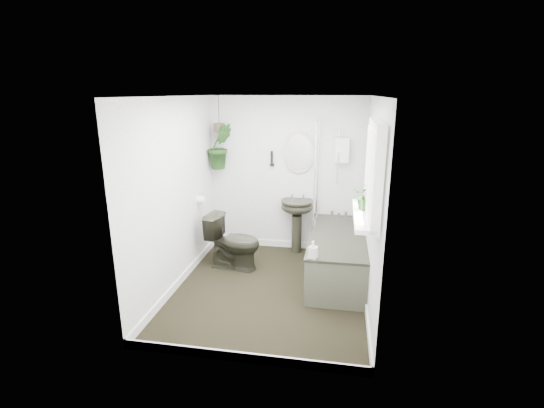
# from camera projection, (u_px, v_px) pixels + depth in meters

# --- Properties ---
(floor) EXTENTS (2.30, 2.80, 0.02)m
(floor) POSITION_uv_depth(u_px,v_px,m) (270.00, 290.00, 4.87)
(floor) COLOR black
(floor) RESTS_ON ground
(ceiling) EXTENTS (2.30, 2.80, 0.02)m
(ceiling) POSITION_uv_depth(u_px,v_px,m) (270.00, 95.00, 4.23)
(ceiling) COLOR white
(ceiling) RESTS_ON ground
(wall_back) EXTENTS (2.30, 0.02, 2.30)m
(wall_back) POSITION_uv_depth(u_px,v_px,m) (287.00, 175.00, 5.89)
(wall_back) COLOR white
(wall_back) RESTS_ON ground
(wall_front) EXTENTS (2.30, 0.02, 2.30)m
(wall_front) POSITION_uv_depth(u_px,v_px,m) (239.00, 244.00, 3.21)
(wall_front) COLOR white
(wall_front) RESTS_ON ground
(wall_left) EXTENTS (0.02, 2.80, 2.30)m
(wall_left) POSITION_uv_depth(u_px,v_px,m) (175.00, 195.00, 4.74)
(wall_left) COLOR white
(wall_left) RESTS_ON ground
(wall_right) EXTENTS (0.02, 2.80, 2.30)m
(wall_right) POSITION_uv_depth(u_px,v_px,m) (373.00, 204.00, 4.36)
(wall_right) COLOR white
(wall_right) RESTS_ON ground
(skirting) EXTENTS (2.30, 2.80, 0.10)m
(skirting) POSITION_uv_depth(u_px,v_px,m) (270.00, 285.00, 4.85)
(skirting) COLOR white
(skirting) RESTS_ON floor
(bathtub) EXTENTS (0.72, 1.72, 0.58)m
(bathtub) POSITION_uv_depth(u_px,v_px,m) (337.00, 256.00, 5.13)
(bathtub) COLOR black
(bathtub) RESTS_ON floor
(bath_screen) EXTENTS (0.04, 0.72, 1.40)m
(bath_screen) POSITION_uv_depth(u_px,v_px,m) (316.00, 173.00, 5.37)
(bath_screen) COLOR silver
(bath_screen) RESTS_ON bathtub
(shower_box) EXTENTS (0.20, 0.10, 0.35)m
(shower_box) POSITION_uv_depth(u_px,v_px,m) (342.00, 150.00, 5.58)
(shower_box) COLOR white
(shower_box) RESTS_ON wall_back
(oval_mirror) EXTENTS (0.46, 0.03, 0.62)m
(oval_mirror) POSITION_uv_depth(u_px,v_px,m) (299.00, 152.00, 5.72)
(oval_mirror) COLOR #BDAF9F
(oval_mirror) RESTS_ON wall_back
(wall_sconce) EXTENTS (0.04, 0.04, 0.22)m
(wall_sconce) POSITION_uv_depth(u_px,v_px,m) (272.00, 158.00, 5.81)
(wall_sconce) COLOR black
(wall_sconce) RESTS_ON wall_back
(toilet_roll_holder) EXTENTS (0.11, 0.11, 0.11)m
(toilet_roll_holder) POSITION_uv_depth(u_px,v_px,m) (201.00, 200.00, 5.47)
(toilet_roll_holder) COLOR white
(toilet_roll_holder) RESTS_ON wall_left
(window_recess) EXTENTS (0.08, 1.00, 0.90)m
(window_recess) POSITION_uv_depth(u_px,v_px,m) (374.00, 171.00, 3.57)
(window_recess) COLOR white
(window_recess) RESTS_ON wall_right
(window_sill) EXTENTS (0.18, 1.00, 0.04)m
(window_sill) POSITION_uv_depth(u_px,v_px,m) (363.00, 215.00, 3.70)
(window_sill) COLOR white
(window_sill) RESTS_ON wall_right
(window_blinds) EXTENTS (0.01, 0.86, 0.76)m
(window_blinds) POSITION_uv_depth(u_px,v_px,m) (369.00, 171.00, 3.58)
(window_blinds) COLOR white
(window_blinds) RESTS_ON wall_right
(toilet) EXTENTS (0.79, 0.52, 0.75)m
(toilet) POSITION_uv_depth(u_px,v_px,m) (234.00, 242.00, 5.38)
(toilet) COLOR black
(toilet) RESTS_ON floor
(pedestal_sink) EXTENTS (0.51, 0.44, 0.82)m
(pedestal_sink) POSITION_uv_depth(u_px,v_px,m) (297.00, 226.00, 5.90)
(pedestal_sink) COLOR black
(pedestal_sink) RESTS_ON floor
(sill_plant) EXTENTS (0.29, 0.27, 0.26)m
(sill_plant) POSITION_uv_depth(u_px,v_px,m) (367.00, 196.00, 3.77)
(sill_plant) COLOR black
(sill_plant) RESTS_ON window_sill
(hanging_plant) EXTENTS (0.47, 0.45, 0.66)m
(hanging_plant) POSITION_uv_depth(u_px,v_px,m) (220.00, 146.00, 5.78)
(hanging_plant) COLOR black
(hanging_plant) RESTS_ON ceiling
(soap_bottle) EXTENTS (0.11, 0.11, 0.20)m
(soap_bottle) POSITION_uv_depth(u_px,v_px,m) (313.00, 250.00, 4.32)
(soap_bottle) COLOR black
(soap_bottle) RESTS_ON bathtub
(hanging_pot) EXTENTS (0.16, 0.16, 0.12)m
(hanging_pot) POSITION_uv_depth(u_px,v_px,m) (219.00, 128.00, 5.70)
(hanging_pot) COLOR #4D3D2C
(hanging_pot) RESTS_ON ceiling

